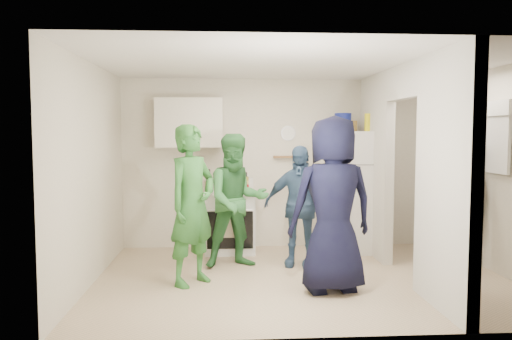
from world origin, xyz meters
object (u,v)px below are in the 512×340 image
(fridge, at_px, (350,191))
(person_denim, at_px, (299,206))
(stove, at_px, (230,222))
(person_green_center, at_px, (237,201))
(person_nook, at_px, (456,197))
(person_green_left, at_px, (192,205))
(yellow_cup_stack_top, at_px, (368,122))
(wicker_basket, at_px, (343,126))
(person_navy, at_px, (332,204))
(blue_bowl, at_px, (343,117))

(fridge, bearing_deg, person_denim, -138.06)
(stove, distance_m, person_green_center, 0.90)
(stove, height_order, person_nook, person_nook)
(person_green_left, bearing_deg, yellow_cup_stack_top, -19.45)
(wicker_basket, xyz_separation_m, person_nook, (1.27, -0.89, -0.92))
(stove, distance_m, person_denim, 1.23)
(fridge, distance_m, person_navy, 1.94)
(blue_bowl, relative_size, person_denim, 0.16)
(wicker_basket, bearing_deg, person_green_center, -152.19)
(fridge, xyz_separation_m, person_green_left, (-2.17, -1.46, 0.04))
(yellow_cup_stack_top, xyz_separation_m, person_nook, (0.95, -0.74, -0.97))
(person_green_center, bearing_deg, blue_bowl, 14.93)
(yellow_cup_stack_top, distance_m, person_nook, 1.55)
(fridge, height_order, person_denim, fridge)
(yellow_cup_stack_top, bearing_deg, wicker_basket, 154.89)
(yellow_cup_stack_top, height_order, person_green_center, yellow_cup_stack_top)
(blue_bowl, distance_m, person_green_left, 2.76)
(stove, height_order, person_green_center, person_green_center)
(person_navy, distance_m, person_nook, 2.08)
(person_green_center, distance_m, person_navy, 1.46)
(person_nook, bearing_deg, person_denim, -74.04)
(wicker_basket, bearing_deg, person_denim, -132.69)
(person_green_center, bearing_deg, person_nook, -14.40)
(stove, bearing_deg, person_green_left, -106.33)
(person_green_center, relative_size, person_nook, 0.96)
(person_green_left, relative_size, person_green_center, 1.06)
(stove, xyz_separation_m, person_denim, (0.88, -0.80, 0.34))
(yellow_cup_stack_top, height_order, person_nook, yellow_cup_stack_top)
(yellow_cup_stack_top, bearing_deg, person_nook, -37.88)
(fridge, distance_m, wicker_basket, 0.95)
(person_denim, distance_m, person_nook, 2.03)
(fridge, bearing_deg, wicker_basket, 153.43)
(yellow_cup_stack_top, height_order, person_green_left, yellow_cup_stack_top)
(fridge, relative_size, blue_bowl, 7.20)
(stove, bearing_deg, yellow_cup_stack_top, -3.82)
(wicker_basket, relative_size, blue_bowl, 1.46)
(person_navy, bearing_deg, person_green_center, -55.99)
(person_green_center, height_order, person_nook, person_nook)
(person_green_center, bearing_deg, person_denim, -12.99)
(person_green_center, bearing_deg, person_navy, -59.83)
(person_denim, bearing_deg, person_navy, -59.98)
(person_green_center, xyz_separation_m, person_navy, (0.99, -1.06, 0.10))
(fridge, distance_m, person_green_center, 1.82)
(person_navy, relative_size, person_nook, 1.07)
(stove, height_order, fridge, fridge)
(person_denim, xyz_separation_m, person_nook, (2.03, -0.07, 0.11))
(stove, distance_m, person_navy, 2.21)
(person_nook, bearing_deg, stove, -88.67)
(person_green_center, relative_size, person_denim, 1.10)
(wicker_basket, distance_m, person_denim, 1.51)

